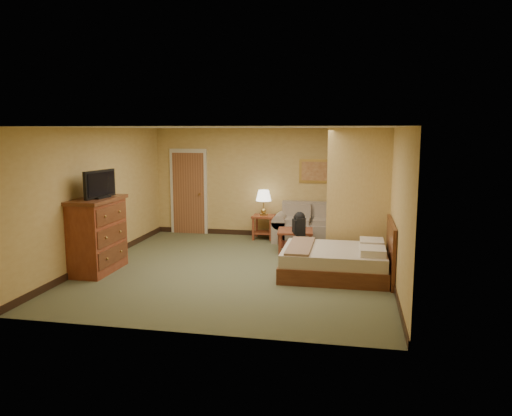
% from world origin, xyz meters
% --- Properties ---
extents(floor, '(6.00, 6.00, 0.00)m').
position_xyz_m(floor, '(0.00, 0.00, 0.00)').
color(floor, '#525537').
rests_on(floor, ground).
extents(ceiling, '(6.00, 6.00, 0.00)m').
position_xyz_m(ceiling, '(0.00, 0.00, 2.60)').
color(ceiling, white).
rests_on(ceiling, back_wall).
extents(back_wall, '(5.50, 0.02, 2.60)m').
position_xyz_m(back_wall, '(0.00, 3.00, 1.30)').
color(back_wall, tan).
rests_on(back_wall, floor).
extents(left_wall, '(0.02, 6.00, 2.60)m').
position_xyz_m(left_wall, '(-2.75, 0.00, 1.30)').
color(left_wall, tan).
rests_on(left_wall, floor).
extents(right_wall, '(0.02, 6.00, 2.60)m').
position_xyz_m(right_wall, '(2.75, 0.00, 1.30)').
color(right_wall, tan).
rests_on(right_wall, floor).
extents(partition, '(1.20, 0.15, 2.60)m').
position_xyz_m(partition, '(2.15, 0.93, 1.30)').
color(partition, tan).
rests_on(partition, floor).
extents(door, '(0.94, 0.16, 2.10)m').
position_xyz_m(door, '(-1.95, 2.96, 1.03)').
color(door, beige).
rests_on(door, floor).
extents(baseboard, '(5.50, 0.02, 0.12)m').
position_xyz_m(baseboard, '(0.00, 2.99, 0.06)').
color(baseboard, black).
rests_on(baseboard, floor).
extents(loveseat, '(1.77, 0.82, 0.90)m').
position_xyz_m(loveseat, '(1.14, 2.57, 0.29)').
color(loveseat, gray).
rests_on(loveseat, floor).
extents(side_table, '(0.51, 0.51, 0.57)m').
position_xyz_m(side_table, '(-0.01, 2.65, 0.37)').
color(side_table, maroon).
rests_on(side_table, floor).
extents(table_lamp, '(0.36, 0.36, 0.60)m').
position_xyz_m(table_lamp, '(-0.01, 2.65, 1.02)').
color(table_lamp, '#AB893F').
rests_on(table_lamp, side_table).
extents(coffee_table, '(0.79, 0.79, 0.47)m').
position_xyz_m(coffee_table, '(0.88, 1.53, 0.34)').
color(coffee_table, maroon).
rests_on(coffee_table, floor).
extents(wall_picture, '(0.71, 0.04, 0.56)m').
position_xyz_m(wall_picture, '(1.14, 2.97, 1.60)').
color(wall_picture, '#B78E3F').
rests_on(wall_picture, back_wall).
extents(dresser, '(0.67, 1.27, 1.35)m').
position_xyz_m(dresser, '(-2.48, -0.64, 0.68)').
color(dresser, maroon).
rests_on(dresser, floor).
extents(tv, '(0.26, 0.81, 0.50)m').
position_xyz_m(tv, '(-2.38, -0.64, 1.59)').
color(tv, black).
rests_on(tv, dresser).
extents(bed, '(1.91, 1.56, 1.01)m').
position_xyz_m(bed, '(1.82, -0.10, 0.28)').
color(bed, '#4F2412').
rests_on(bed, floor).
extents(backpack, '(0.26, 0.32, 0.47)m').
position_xyz_m(backpack, '(1.02, 0.92, 0.74)').
color(backpack, black).
rests_on(backpack, bed).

